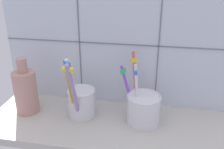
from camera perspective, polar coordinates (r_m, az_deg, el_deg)
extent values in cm
cube|color=#BCB7AD|center=(66.26, -0.36, -11.53)|extent=(64.00, 22.00, 2.00)
cube|color=silver|center=(68.06, 1.54, 9.46)|extent=(64.00, 2.00, 45.00)
cube|color=slate|center=(69.46, -7.45, 9.56)|extent=(0.30, 0.20, 45.00)
cube|color=slate|center=(66.20, 10.64, 8.66)|extent=(0.30, 0.20, 45.00)
cube|color=slate|center=(67.79, 1.36, 6.85)|extent=(64.00, 0.20, 0.30)
cylinder|color=silver|center=(67.28, -6.81, -6.38)|extent=(7.07, 7.07, 7.38)
torus|color=silver|center=(65.52, -6.96, -3.59)|extent=(7.22, 7.22, 0.50)
cylinder|color=white|center=(64.47, -8.92, -3.15)|extent=(2.74, 2.76, 16.17)
cube|color=blue|center=(61.36, -10.02, 2.45)|extent=(2.40, 2.38, 1.24)
cylinder|color=gold|center=(62.51, -9.05, -4.20)|extent=(1.51, 4.91, 16.00)
cube|color=green|center=(58.35, -10.13, 1.04)|extent=(1.92, 1.20, 1.29)
cylinder|color=#9D83B8|center=(60.19, -8.54, -4.39)|extent=(1.30, 8.00, 17.88)
cube|color=yellow|center=(54.56, -9.86, 1.13)|extent=(2.47, 1.21, 1.08)
cylinder|color=silver|center=(64.79, 7.09, -7.75)|extent=(8.37, 8.37, 7.23)
torus|color=silver|center=(62.99, 7.26, -4.95)|extent=(8.45, 8.45, 0.50)
cylinder|color=white|center=(62.60, 5.58, -4.26)|extent=(1.93, 0.83, 15.24)
cube|color=blue|center=(60.16, 5.39, 0.57)|extent=(0.83, 1.90, 0.93)
cylinder|color=#D86363|center=(66.11, 5.31, -2.05)|extent=(3.27, 4.11, 16.63)
cube|color=yellow|center=(64.75, 4.95, 3.24)|extent=(2.05, 1.83, 1.14)
cylinder|color=#914AD8|center=(64.66, 3.77, -3.94)|extent=(4.95, 1.54, 13.98)
cube|color=green|center=(62.70, 2.51, 0.79)|extent=(1.36, 2.53, 1.17)
cylinder|color=tan|center=(71.45, -18.76, -3.77)|extent=(6.07, 6.07, 11.58)
cylinder|color=tan|center=(68.43, -19.59, 1.96)|extent=(2.64, 2.64, 3.79)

